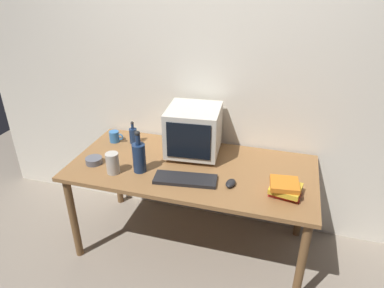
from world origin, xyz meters
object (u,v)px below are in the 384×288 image
at_px(cd_spindle, 94,161).
at_px(computer_mouse, 231,183).
at_px(bottle_tall, 139,156).
at_px(book_stack, 285,188).
at_px(mug, 115,136).
at_px(metal_canister, 113,163).
at_px(crt_monitor, 194,131).
at_px(bottle_short, 133,135).
at_px(keyboard, 185,179).

bearing_deg(cd_spindle, computer_mouse, -0.31).
xyz_separation_m(bottle_tall, book_stack, (0.99, -0.01, -0.07)).
relative_size(bottle_tall, cd_spindle, 2.59).
distance_m(mug, cd_spindle, 0.36).
xyz_separation_m(mug, metal_canister, (0.21, -0.43, 0.03)).
distance_m(crt_monitor, bottle_short, 0.53).
xyz_separation_m(crt_monitor, bottle_tall, (-0.29, -0.34, -0.08)).
distance_m(crt_monitor, computer_mouse, 0.53).
bearing_deg(book_stack, bottle_tall, 179.34).
distance_m(bottle_tall, cd_spindle, 0.38).
bearing_deg(metal_canister, bottle_short, 96.86).
bearing_deg(keyboard, cd_spindle, 169.55).
xyz_separation_m(bottle_tall, bottle_short, (-0.22, 0.38, -0.05)).
height_order(keyboard, cd_spindle, cd_spindle).
bearing_deg(computer_mouse, crt_monitor, 144.47).
distance_m(cd_spindle, metal_canister, 0.21).
bearing_deg(metal_canister, bottle_tall, 23.21).
bearing_deg(cd_spindle, bottle_tall, -0.22).
distance_m(crt_monitor, cd_spindle, 0.76).
relative_size(crt_monitor, keyboard, 0.99).
height_order(keyboard, bottle_short, bottle_short).
distance_m(book_stack, metal_canister, 1.16).
bearing_deg(crt_monitor, computer_mouse, -44.78).
bearing_deg(computer_mouse, mug, 169.69).
distance_m(mug, metal_canister, 0.48).
height_order(computer_mouse, mug, mug).
distance_m(computer_mouse, mug, 1.09).
relative_size(bottle_short, mug, 1.58).
height_order(cd_spindle, metal_canister, metal_canister).
height_order(bottle_tall, bottle_short, bottle_tall).
height_order(bottle_tall, cd_spindle, bottle_tall).
distance_m(keyboard, cd_spindle, 0.71).
distance_m(keyboard, metal_canister, 0.52).
relative_size(keyboard, bottle_tall, 1.35).
height_order(crt_monitor, bottle_short, crt_monitor).
bearing_deg(computer_mouse, metal_canister, -165.95).
xyz_separation_m(computer_mouse, cd_spindle, (-1.01, 0.01, 0.00)).
distance_m(book_stack, mug, 1.42).
relative_size(bottle_short, metal_canister, 1.26).
bearing_deg(bottle_tall, book_stack, -0.66).
distance_m(bottle_short, book_stack, 1.27).
bearing_deg(keyboard, bottle_tall, 166.83).
bearing_deg(bottle_short, metal_canister, -83.14).
height_order(crt_monitor, metal_canister, crt_monitor).
xyz_separation_m(book_stack, mug, (-1.37, 0.37, -0.00)).
xyz_separation_m(bottle_tall, cd_spindle, (-0.36, 0.00, -0.09)).
bearing_deg(crt_monitor, book_stack, -27.11).
relative_size(crt_monitor, mug, 3.47).
distance_m(crt_monitor, mug, 0.69).
xyz_separation_m(bottle_short, mug, (-0.16, -0.02, -0.02)).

